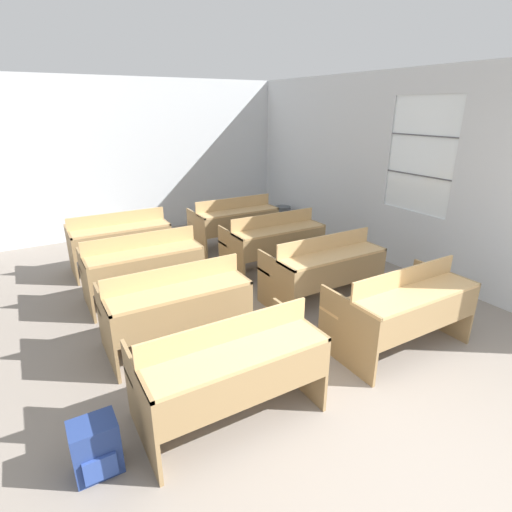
{
  "coord_description": "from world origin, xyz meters",
  "views": [
    {
      "loc": [
        -1.78,
        -1.0,
        2.25
      ],
      "look_at": [
        0.26,
        2.5,
        0.72
      ],
      "focal_mm": 28.0,
      "sensor_mm": 36.0,
      "label": 1
    }
  ],
  "objects_px": {
    "bench_front_left": "(230,366)",
    "bench_front_right": "(402,305)",
    "bench_second_right": "(324,266)",
    "bench_third_right": "(273,240)",
    "bench_third_left": "(143,264)",
    "bench_back_right": "(234,221)",
    "schoolbag": "(96,448)",
    "bench_back_left": "(120,239)",
    "bench_second_left": "(176,303)",
    "wastepaper_bin": "(283,216)"
  },
  "relations": [
    {
      "from": "bench_front_right",
      "to": "bench_back_left",
      "type": "bearing_deg",
      "value": 118.29
    },
    {
      "from": "bench_second_left",
      "to": "schoolbag",
      "type": "distance_m",
      "value": 1.53
    },
    {
      "from": "bench_second_right",
      "to": "bench_third_right",
      "type": "relative_size",
      "value": 1.0
    },
    {
      "from": "bench_second_right",
      "to": "bench_front_right",
      "type": "bearing_deg",
      "value": -89.31
    },
    {
      "from": "bench_back_left",
      "to": "bench_back_right",
      "type": "xyz_separation_m",
      "value": [
        1.86,
        0.02,
        0.0
      ]
    },
    {
      "from": "bench_front_left",
      "to": "schoolbag",
      "type": "bearing_deg",
      "value": -179.98
    },
    {
      "from": "bench_second_right",
      "to": "bench_back_left",
      "type": "bearing_deg",
      "value": 128.66
    },
    {
      "from": "bench_front_left",
      "to": "bench_front_right",
      "type": "height_order",
      "value": "same"
    },
    {
      "from": "bench_front_right",
      "to": "bench_second_right",
      "type": "xyz_separation_m",
      "value": [
        -0.01,
        1.15,
        0.0
      ]
    },
    {
      "from": "bench_front_left",
      "to": "bench_front_right",
      "type": "relative_size",
      "value": 1.0
    },
    {
      "from": "bench_third_left",
      "to": "bench_third_right",
      "type": "distance_m",
      "value": 1.86
    },
    {
      "from": "bench_front_left",
      "to": "bench_third_right",
      "type": "distance_m",
      "value": 2.98
    },
    {
      "from": "bench_third_right",
      "to": "bench_second_right",
      "type": "bearing_deg",
      "value": -91.37
    },
    {
      "from": "bench_third_left",
      "to": "bench_back_right",
      "type": "relative_size",
      "value": 1.0
    },
    {
      "from": "bench_second_right",
      "to": "schoolbag",
      "type": "relative_size",
      "value": 3.49
    },
    {
      "from": "bench_front_left",
      "to": "bench_front_right",
      "type": "xyz_separation_m",
      "value": [
        1.85,
        0.01,
        0.0
      ]
    },
    {
      "from": "bench_front_right",
      "to": "bench_front_left",
      "type": "bearing_deg",
      "value": -179.63
    },
    {
      "from": "bench_front_left",
      "to": "bench_third_right",
      "type": "relative_size",
      "value": 1.0
    },
    {
      "from": "schoolbag",
      "to": "bench_back_left",
      "type": "bearing_deg",
      "value": 74.56
    },
    {
      "from": "bench_front_left",
      "to": "bench_front_right",
      "type": "distance_m",
      "value": 1.85
    },
    {
      "from": "bench_front_left",
      "to": "bench_second_right",
      "type": "bearing_deg",
      "value": 32.28
    },
    {
      "from": "bench_back_left",
      "to": "wastepaper_bin",
      "type": "xyz_separation_m",
      "value": [
        3.31,
        0.71,
        -0.27
      ]
    },
    {
      "from": "bench_second_right",
      "to": "schoolbag",
      "type": "bearing_deg",
      "value": -157.51
    },
    {
      "from": "bench_back_right",
      "to": "wastepaper_bin",
      "type": "xyz_separation_m",
      "value": [
        1.45,
        0.69,
        -0.27
      ]
    },
    {
      "from": "bench_third_left",
      "to": "schoolbag",
      "type": "distance_m",
      "value": 2.54
    },
    {
      "from": "bench_third_right",
      "to": "schoolbag",
      "type": "height_order",
      "value": "bench_third_right"
    },
    {
      "from": "bench_front_right",
      "to": "bench_second_left",
      "type": "distance_m",
      "value": 2.17
    },
    {
      "from": "schoolbag",
      "to": "bench_front_left",
      "type": "bearing_deg",
      "value": 0.02
    },
    {
      "from": "bench_front_left",
      "to": "bench_third_left",
      "type": "bearing_deg",
      "value": 89.9
    },
    {
      "from": "bench_back_left",
      "to": "wastepaper_bin",
      "type": "bearing_deg",
      "value": 12.06
    },
    {
      "from": "bench_front_left",
      "to": "bench_second_left",
      "type": "xyz_separation_m",
      "value": [
        0.0,
        1.15,
        0.0
      ]
    },
    {
      "from": "bench_front_right",
      "to": "bench_back_left",
      "type": "distance_m",
      "value": 3.93
    },
    {
      "from": "bench_third_left",
      "to": "bench_back_right",
      "type": "bearing_deg",
      "value": 32.3
    },
    {
      "from": "bench_second_left",
      "to": "bench_third_left",
      "type": "height_order",
      "value": "same"
    },
    {
      "from": "bench_front_right",
      "to": "bench_second_left",
      "type": "bearing_deg",
      "value": 148.47
    },
    {
      "from": "bench_front_left",
      "to": "wastepaper_bin",
      "type": "xyz_separation_m",
      "value": [
        3.3,
        4.18,
        -0.27
      ]
    },
    {
      "from": "bench_second_left",
      "to": "bench_second_right",
      "type": "height_order",
      "value": "same"
    },
    {
      "from": "bench_second_left",
      "to": "wastepaper_bin",
      "type": "relative_size",
      "value": 3.48
    },
    {
      "from": "bench_second_right",
      "to": "bench_second_left",
      "type": "bearing_deg",
      "value": -179.57
    },
    {
      "from": "bench_back_left",
      "to": "schoolbag",
      "type": "bearing_deg",
      "value": -105.44
    },
    {
      "from": "wastepaper_bin",
      "to": "bench_back_left",
      "type": "bearing_deg",
      "value": -167.94
    },
    {
      "from": "bench_second_left",
      "to": "bench_third_right",
      "type": "bearing_deg",
      "value": 32.01
    },
    {
      "from": "bench_back_right",
      "to": "bench_third_left",
      "type": "bearing_deg",
      "value": -147.7
    },
    {
      "from": "bench_front_left",
      "to": "wastepaper_bin",
      "type": "height_order",
      "value": "bench_front_left"
    },
    {
      "from": "bench_back_left",
      "to": "bench_third_left",
      "type": "bearing_deg",
      "value": -89.35
    },
    {
      "from": "bench_front_right",
      "to": "bench_third_left",
      "type": "height_order",
      "value": "same"
    },
    {
      "from": "bench_front_left",
      "to": "bench_back_right",
      "type": "relative_size",
      "value": 1.0
    },
    {
      "from": "bench_second_right",
      "to": "bench_third_right",
      "type": "height_order",
      "value": "same"
    },
    {
      "from": "bench_back_left",
      "to": "schoolbag",
      "type": "distance_m",
      "value": 3.62
    },
    {
      "from": "bench_second_left",
      "to": "bench_back_left",
      "type": "xyz_separation_m",
      "value": [
        -0.01,
        2.33,
        0.0
      ]
    }
  ]
}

